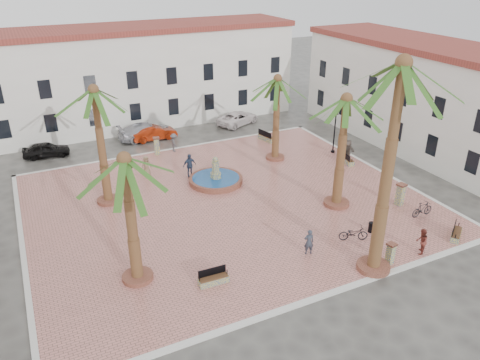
{
  "coord_description": "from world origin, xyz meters",
  "views": [
    {
      "loc": [
        -11.62,
        -25.83,
        15.4
      ],
      "look_at": [
        1.0,
        0.0,
        1.6
      ],
      "focal_mm": 35.0,
      "sensor_mm": 36.0,
      "label": 1
    }
  ],
  "objects_px": {
    "bollard_se": "(390,253)",
    "pedestrian_east": "(348,149)",
    "bicycle_b": "(422,209)",
    "pedestrian_north": "(174,143)",
    "palm_sw": "(126,175)",
    "bollard_e": "(400,194)",
    "litter_bin": "(371,227)",
    "lamppost_e": "(335,124)",
    "bicycle_a": "(353,233)",
    "pedestrian_fountain_a": "(146,166)",
    "palm_nw": "(95,103)",
    "palm_e": "(345,113)",
    "car_silver": "(147,131)",
    "palm_ne": "(277,89)",
    "fountain": "(216,179)",
    "pedestrian_fountain_b": "(189,165)",
    "bollard_n": "(157,146)",
    "cyclist_b": "(422,241)",
    "palm_s": "(400,87)",
    "lamppost_s": "(377,225)",
    "bench_s": "(213,279)",
    "bench_se": "(456,234)",
    "car_red": "(154,133)",
    "cyclist_a": "(309,242)",
    "bench_e": "(347,160)",
    "bench_ne": "(266,138)",
    "car_white": "(238,118)",
    "car_black": "(46,150)"
  },
  "relations": [
    {
      "from": "bollard_se",
      "to": "cyclist_b",
      "type": "distance_m",
      "value": 2.25
    },
    {
      "from": "bicycle_a",
      "to": "car_silver",
      "type": "distance_m",
      "value": 23.23
    },
    {
      "from": "litter_bin",
      "to": "cyclist_a",
      "type": "distance_m",
      "value": 4.76
    },
    {
      "from": "bicycle_b",
      "to": "bicycle_a",
      "type": "bearing_deg",
      "value": 93.78
    },
    {
      "from": "bicycle_a",
      "to": "litter_bin",
      "type": "bearing_deg",
      "value": -57.69
    },
    {
      "from": "palm_e",
      "to": "palm_s",
      "type": "bearing_deg",
      "value": -110.88
    },
    {
      "from": "bollard_e",
      "to": "pedestrian_fountain_b",
      "type": "xyz_separation_m",
      "value": [
        -11.17,
        10.47,
        0.12
      ]
    },
    {
      "from": "bicycle_a",
      "to": "pedestrian_fountain_a",
      "type": "height_order",
      "value": "pedestrian_fountain_a"
    },
    {
      "from": "palm_s",
      "to": "bench_ne",
      "type": "bearing_deg",
      "value": 77.77
    },
    {
      "from": "fountain",
      "to": "car_silver",
      "type": "height_order",
      "value": "fountain"
    },
    {
      "from": "bollard_e",
      "to": "bicycle_a",
      "type": "bearing_deg",
      "value": -159.1
    },
    {
      "from": "palm_nw",
      "to": "bollard_se",
      "type": "height_order",
      "value": "palm_nw"
    },
    {
      "from": "bicycle_b",
      "to": "pedestrian_north",
      "type": "xyz_separation_m",
      "value": [
        -10.78,
        17.71,
        0.3
      ]
    },
    {
      "from": "bicycle_b",
      "to": "pedestrian_east",
      "type": "height_order",
      "value": "pedestrian_east"
    },
    {
      "from": "bollard_e",
      "to": "litter_bin",
      "type": "height_order",
      "value": "bollard_e"
    },
    {
      "from": "lamppost_e",
      "to": "bollard_e",
      "type": "bearing_deg",
      "value": -99.4
    },
    {
      "from": "bench_ne",
      "to": "litter_bin",
      "type": "height_order",
      "value": "bench_ne"
    },
    {
      "from": "palm_s",
      "to": "lamppost_s",
      "type": "distance_m",
      "value": 7.53
    },
    {
      "from": "bench_e",
      "to": "bench_ne",
      "type": "distance_m",
      "value": 8.12
    },
    {
      "from": "palm_s",
      "to": "car_black",
      "type": "xyz_separation_m",
      "value": [
        -14.17,
        24.72,
        -9.46
      ]
    },
    {
      "from": "bench_ne",
      "to": "lamppost_e",
      "type": "height_order",
      "value": "lamppost_e"
    },
    {
      "from": "fountain",
      "to": "bench_s",
      "type": "xyz_separation_m",
      "value": [
        -4.85,
        -10.92,
        -0.04
      ]
    },
    {
      "from": "pedestrian_east",
      "to": "car_silver",
      "type": "xyz_separation_m",
      "value": [
        -13.56,
        12.28,
        -0.22
      ]
    },
    {
      "from": "palm_sw",
      "to": "pedestrian_east",
      "type": "distance_m",
      "value": 22.11
    },
    {
      "from": "palm_e",
      "to": "car_silver",
      "type": "height_order",
      "value": "palm_e"
    },
    {
      "from": "palm_sw",
      "to": "bench_s",
      "type": "distance_m",
      "value": 7.0
    },
    {
      "from": "bollard_se",
      "to": "pedestrian_east",
      "type": "relative_size",
      "value": 0.77
    },
    {
      "from": "pedestrian_fountain_b",
      "to": "palm_e",
      "type": "bearing_deg",
      "value": -58.57
    },
    {
      "from": "lamppost_e",
      "to": "cyclist_b",
      "type": "relative_size",
      "value": 2.44
    },
    {
      "from": "bench_s",
      "to": "car_white",
      "type": "xyz_separation_m",
      "value": [
        12.32,
        22.61,
        0.26
      ]
    },
    {
      "from": "bicycle_b",
      "to": "pedestrian_east",
      "type": "bearing_deg",
      "value": -8.84
    },
    {
      "from": "palm_e",
      "to": "pedestrian_east",
      "type": "bearing_deg",
      "value": 47.17
    },
    {
      "from": "bench_se",
      "to": "pedestrian_fountain_a",
      "type": "xyz_separation_m",
      "value": [
        -14.2,
        16.65,
        0.57
      ]
    },
    {
      "from": "lamppost_e",
      "to": "pedestrian_east",
      "type": "height_order",
      "value": "lamppost_e"
    },
    {
      "from": "palm_ne",
      "to": "bicycle_b",
      "type": "bearing_deg",
      "value": -73.26
    },
    {
      "from": "pedestrian_east",
      "to": "car_red",
      "type": "distance_m",
      "value": 17.59
    },
    {
      "from": "bollard_se",
      "to": "pedestrian_east",
      "type": "distance_m",
      "value": 14.74
    },
    {
      "from": "litter_bin",
      "to": "fountain",
      "type": "bearing_deg",
      "value": 118.54
    },
    {
      "from": "bollard_n",
      "to": "pedestrian_north",
      "type": "relative_size",
      "value": 0.95
    },
    {
      "from": "bollard_n",
      "to": "bicycle_b",
      "type": "height_order",
      "value": "bollard_n"
    },
    {
      "from": "bench_e",
      "to": "lamppost_e",
      "type": "height_order",
      "value": "lamppost_e"
    },
    {
      "from": "bollard_se",
      "to": "bollard_e",
      "type": "distance_m",
      "value": 7.21
    },
    {
      "from": "fountain",
      "to": "bench_ne",
      "type": "bearing_deg",
      "value": 38.32
    },
    {
      "from": "palm_nw",
      "to": "car_white",
      "type": "xyz_separation_m",
      "value": [
        15.31,
        11.27,
        -6.47
      ]
    },
    {
      "from": "palm_ne",
      "to": "fountain",
      "type": "bearing_deg",
      "value": -161.98
    },
    {
      "from": "palm_s",
      "to": "bench_ne",
      "type": "relative_size",
      "value": 6.0
    },
    {
      "from": "palm_s",
      "to": "lamppost_s",
      "type": "xyz_separation_m",
      "value": [
        0.28,
        0.45,
        -7.51
      ]
    },
    {
      "from": "palm_sw",
      "to": "bench_se",
      "type": "distance_m",
      "value": 19.58
    },
    {
      "from": "fountain",
      "to": "lamppost_e",
      "type": "bearing_deg",
      "value": 5.11
    },
    {
      "from": "palm_s",
      "to": "pedestrian_fountain_a",
      "type": "height_order",
      "value": "palm_s"
    }
  ]
}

